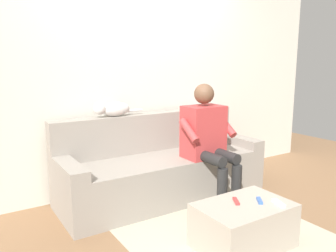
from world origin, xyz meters
name	(u,v)px	position (x,y,z in m)	size (l,w,h in m)	color
ground_plane	(204,222)	(0.00, 0.60, 0.00)	(8.00, 8.00, 0.00)	#846042
back_wall	(141,67)	(0.00, -0.58, 1.36)	(5.34, 0.06, 2.73)	beige
couch	(162,169)	(0.00, -0.13, 0.30)	(2.19, 0.76, 0.87)	gray
coffee_table	(243,225)	(0.00, 1.09, 0.18)	(0.73, 0.49, 0.35)	#A89E8E
person_solo_seated	(207,136)	(-0.33, 0.22, 0.69)	(0.55, 0.60, 1.21)	#B23838
cat_on_backrest	(112,109)	(0.44, -0.38, 0.95)	(0.54, 0.14, 0.16)	silver
remote_blue	(259,201)	(-0.13, 1.12, 0.36)	(0.11, 0.03, 0.02)	#3860B7
remote_red	(236,201)	(0.03, 1.03, 0.36)	(0.12, 0.03, 0.02)	#B73333
remote_white	(278,203)	(-0.22, 1.23, 0.36)	(0.14, 0.04, 0.02)	white
floor_rug	(228,237)	(0.00, 0.93, 0.00)	(1.58, 1.59, 0.01)	#B7AD93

